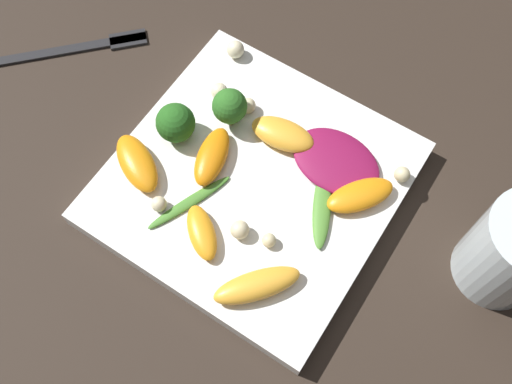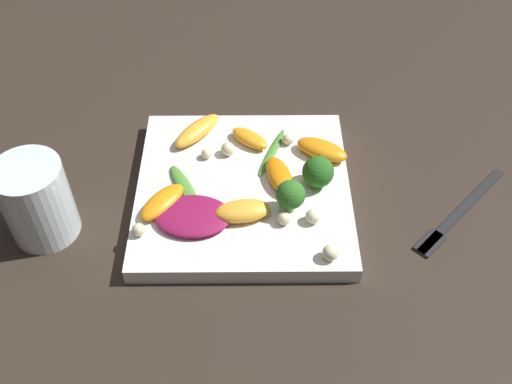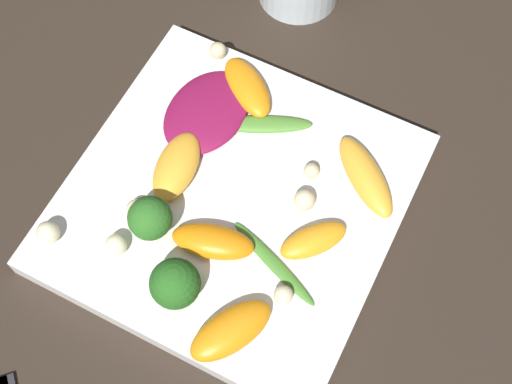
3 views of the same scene
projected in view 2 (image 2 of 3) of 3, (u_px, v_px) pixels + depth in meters
ground_plane at (244, 196)px, 0.76m from camera, size 2.40×2.40×0.00m
plate at (243, 190)px, 0.75m from camera, size 0.26×0.26×0.02m
drinking_glass at (37, 201)px, 0.68m from camera, size 0.08×0.08×0.10m
fork at (454, 218)px, 0.73m from camera, size 0.14×0.14×0.01m
radicchio_leaf_0 at (193, 216)px, 0.70m from camera, size 0.09×0.07×0.01m
orange_segment_0 at (244, 211)px, 0.70m from camera, size 0.07×0.04×0.02m
orange_segment_1 at (279, 176)px, 0.74m from camera, size 0.05×0.07×0.02m
orange_segment_2 at (250, 138)px, 0.79m from camera, size 0.06×0.05×0.02m
orange_segment_3 at (197, 131)px, 0.79m from camera, size 0.07×0.08×0.02m
orange_segment_4 at (162, 202)px, 0.71m from camera, size 0.06×0.07×0.02m
orange_segment_5 at (322, 150)px, 0.77m from camera, size 0.08×0.06×0.02m
broccoli_floret_0 at (318, 175)px, 0.72m from camera, size 0.04×0.04×0.04m
broccoli_floret_1 at (291, 195)px, 0.69m from camera, size 0.03×0.03×0.04m
arugula_sprig_0 at (185, 187)px, 0.73m from camera, size 0.05×0.08×0.01m
arugula_sprig_1 at (272, 152)px, 0.78m from camera, size 0.04×0.09×0.00m
macadamia_nut_0 at (330, 253)px, 0.66m from camera, size 0.02×0.02×0.02m
macadamia_nut_1 at (288, 139)px, 0.78m from camera, size 0.02×0.02×0.02m
macadamia_nut_2 at (313, 216)px, 0.69m from camera, size 0.02×0.02×0.02m
macadamia_nut_3 at (284, 218)px, 0.69m from camera, size 0.02×0.02×0.02m
macadamia_nut_4 at (206, 154)px, 0.77m from camera, size 0.01×0.01×0.01m
macadamia_nut_5 at (228, 149)px, 0.77m from camera, size 0.02×0.02×0.02m
macadamia_nut_6 at (138, 230)px, 0.68m from camera, size 0.02×0.02×0.02m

